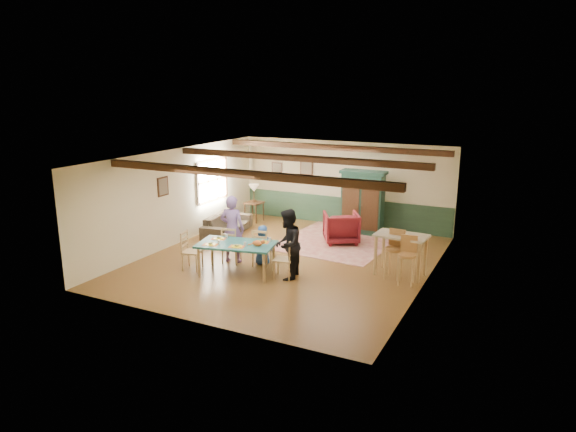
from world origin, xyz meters
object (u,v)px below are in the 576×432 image
at_px(dining_chair_far_right, 262,247).
at_px(person_woman, 288,244).
at_px(bar_stool_left, 394,255).
at_px(end_table, 254,212).
at_px(dining_chair_end_right, 283,258).
at_px(dining_chair_end_left, 192,251).
at_px(person_child, 263,245).
at_px(person_man, 232,229).
at_px(sofa, 227,224).
at_px(cat, 257,243).
at_px(table_lamp, 254,193).
at_px(armoire, 363,202).
at_px(dining_chair_far_left, 232,245).
at_px(armchair, 341,228).
at_px(counter_table, 400,255).
at_px(bar_stool_right, 407,261).
at_px(dining_table, 237,259).

xyz_separation_m(dining_chair_far_right, person_woman, (0.98, -0.53, 0.35)).
bearing_deg(bar_stool_left, end_table, 153.44).
bearing_deg(dining_chair_end_right, dining_chair_end_left, -90.00).
bearing_deg(person_child, person_man, 0.00).
distance_m(dining_chair_far_right, sofa, 3.09).
height_order(end_table, bar_stool_left, bar_stool_left).
bearing_deg(cat, end_table, 109.00).
relative_size(dining_chair_end_left, cat, 2.64).
bearing_deg(table_lamp, dining_chair_end_right, -52.56).
bearing_deg(dining_chair_far_right, table_lamp, -69.36).
distance_m(cat, sofa, 3.88).
height_order(armoire, table_lamp, armoire).
distance_m(dining_chair_end_left, armoire, 5.64).
bearing_deg(person_man, end_table, -79.54).
relative_size(dining_chair_far_left, armchair, 0.98).
distance_m(sofa, end_table, 1.68).
bearing_deg(person_man, sofa, -65.78).
relative_size(armoire, end_table, 2.96).
relative_size(armoire, armchair, 1.98).
height_order(dining_chair_far_left, sofa, dining_chair_far_left).
relative_size(person_man, person_woman, 1.05).
distance_m(dining_chair_far_right, armoire, 4.15).
bearing_deg(end_table, dining_chair_end_right, -52.56).
relative_size(armoire, counter_table, 1.61).
bearing_deg(bar_stool_left, person_woman, -150.60).
distance_m(armoire, end_table, 3.74).
xyz_separation_m(end_table, bar_stool_left, (5.55, -3.11, 0.25)).
xyz_separation_m(dining_chair_far_left, table_lamp, (-1.58, 3.86, 0.47)).
relative_size(bar_stool_left, bar_stool_right, 1.03).
distance_m(dining_table, cat, 0.73).
relative_size(person_woman, armchair, 1.70).
xyz_separation_m(armchair, bar_stool_left, (2.10, -2.12, 0.13)).
height_order(sofa, bar_stool_right, bar_stool_right).
bearing_deg(sofa, table_lamp, -6.65).
xyz_separation_m(counter_table, bar_stool_left, (-0.09, -0.27, 0.07)).
xyz_separation_m(dining_chair_far_right, dining_chair_end_left, (-1.37, -1.03, 0.00)).
distance_m(cat, bar_stool_right, 3.43).
bearing_deg(armoire, dining_chair_end_left, -119.33).
height_order(person_man, person_child, person_man).
xyz_separation_m(armoire, end_table, (-3.68, -0.22, -0.64)).
bearing_deg(person_woman, dining_chair_far_left, -113.57).
xyz_separation_m(person_child, bar_stool_right, (3.58, 0.24, 0.05)).
bearing_deg(dining_chair_end_right, dining_table, -90.00).
relative_size(dining_chair_end_right, person_child, 0.95).
xyz_separation_m(dining_chair_far_right, end_table, (-2.36, 3.69, -0.15)).
relative_size(dining_chair_far_left, dining_chair_end_right, 1.00).
distance_m(dining_chair_end_right, person_woman, 0.37).
relative_size(armchair, counter_table, 0.81).
xyz_separation_m(person_man, table_lamp, (-1.56, 3.78, 0.09)).
xyz_separation_m(dining_chair_far_left, counter_table, (4.07, 1.02, 0.02)).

